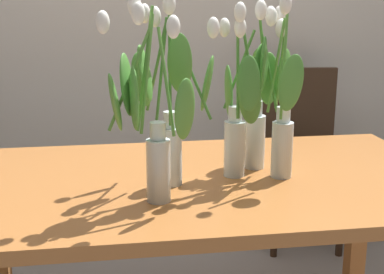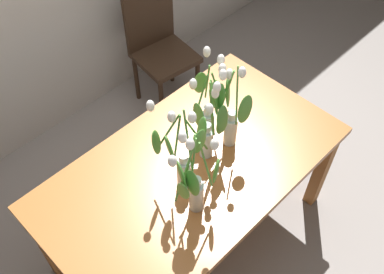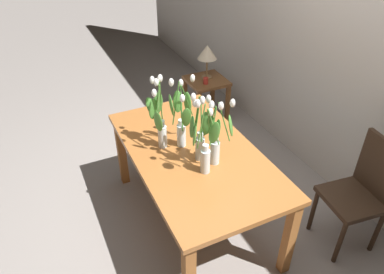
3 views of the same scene
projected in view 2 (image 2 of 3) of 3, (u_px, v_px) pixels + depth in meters
ground_plane at (192, 233)px, 2.83m from camera, size 18.00×18.00×0.00m
dining_table at (192, 175)px, 2.33m from camera, size 1.60×0.90×0.74m
tulip_vase_0 at (208, 111)px, 2.23m from camera, size 0.25×0.23×0.53m
tulip_vase_1 at (195, 185)px, 1.92m from camera, size 0.26×0.15×0.57m
tulip_vase_2 at (212, 128)px, 2.15m from camera, size 0.14×0.14×0.55m
tulip_vase_3 at (183, 155)px, 2.01m from camera, size 0.27×0.25×0.57m
tulip_vase_4 at (229, 115)px, 2.20m from camera, size 0.16×0.23×0.57m
dining_chair at (159, 44)px, 3.23m from camera, size 0.45×0.45×0.93m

